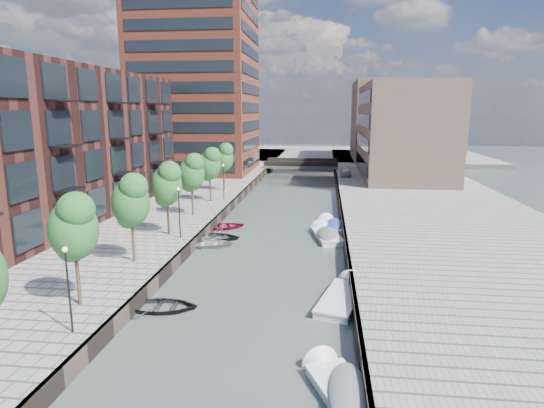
% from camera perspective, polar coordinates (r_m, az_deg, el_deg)
% --- Properties ---
extents(water, '(300.00, 300.00, 0.00)m').
position_cam_1_polar(water, '(51.65, 1.78, -0.73)').
color(water, '#38473F').
rests_on(water, ground).
extents(quay_right, '(20.00, 140.00, 1.00)m').
position_cam_1_polar(quay_right, '(52.68, 19.40, -0.59)').
color(quay_right, gray).
rests_on(quay_right, ground).
extents(quay_wall_left, '(0.25, 140.00, 1.00)m').
position_cam_1_polar(quay_wall_left, '(52.40, -4.87, -0.02)').
color(quay_wall_left, '#332823').
rests_on(quay_wall_left, ground).
extents(quay_wall_right, '(0.25, 140.00, 1.00)m').
position_cam_1_polar(quay_wall_right, '(51.40, 8.58, -0.35)').
color(quay_wall_right, '#332823').
rests_on(quay_wall_right, ground).
extents(far_closure, '(80.00, 40.00, 1.00)m').
position_cam_1_polar(far_closure, '(110.85, 4.48, 6.18)').
color(far_closure, gray).
rests_on(far_closure, ground).
extents(apartment_block, '(8.00, 38.00, 14.00)m').
position_cam_1_polar(apartment_block, '(47.12, -24.53, 6.87)').
color(apartment_block, black).
rests_on(apartment_block, quay_left).
extents(tower, '(18.00, 18.00, 30.00)m').
position_cam_1_polar(tower, '(78.36, -9.40, 15.13)').
color(tower, brown).
rests_on(tower, quay_left).
extents(tan_block_near, '(12.00, 25.00, 14.00)m').
position_cam_1_polar(tan_block_near, '(73.26, 16.09, 8.82)').
color(tan_block_near, tan).
rests_on(tan_block_near, quay_right).
extents(tan_block_far, '(12.00, 20.00, 16.00)m').
position_cam_1_polar(tan_block_far, '(98.97, 13.72, 10.16)').
color(tan_block_far, tan).
rests_on(tan_block_far, quay_right).
extents(bridge, '(13.00, 6.00, 1.30)m').
position_cam_1_polar(bridge, '(82.94, 3.71, 4.95)').
color(bridge, gray).
rests_on(bridge, ground).
extents(tree_1, '(2.50, 2.50, 5.95)m').
position_cam_1_polar(tree_1, '(25.48, -23.68, -2.47)').
color(tree_1, '#382619').
rests_on(tree_1, quay_left).
extents(tree_2, '(2.50, 2.50, 5.95)m').
position_cam_1_polar(tree_2, '(31.55, -17.34, 0.56)').
color(tree_2, '#382619').
rests_on(tree_2, quay_left).
extents(tree_3, '(2.50, 2.50, 5.95)m').
position_cam_1_polar(tree_3, '(37.95, -13.09, 2.60)').
color(tree_3, '#382619').
rests_on(tree_3, quay_left).
extents(tree_4, '(2.50, 2.50, 5.95)m').
position_cam_1_polar(tree_4, '(44.53, -10.07, 4.03)').
color(tree_4, '#382619').
rests_on(tree_4, quay_left).
extents(tree_5, '(2.50, 2.50, 5.95)m').
position_cam_1_polar(tree_5, '(51.22, -7.83, 5.09)').
color(tree_5, '#382619').
rests_on(tree_5, quay_left).
extents(tree_6, '(2.50, 2.50, 5.95)m').
position_cam_1_polar(tree_6, '(57.98, -6.11, 5.89)').
color(tree_6, '#382619').
rests_on(tree_6, quay_left).
extents(lamp_0, '(0.24, 0.24, 4.12)m').
position_cam_1_polar(lamp_0, '(22.87, -24.24, -8.78)').
color(lamp_0, black).
rests_on(lamp_0, quay_left).
extents(lamp_1, '(0.24, 0.24, 4.12)m').
position_cam_1_polar(lamp_1, '(36.92, -11.58, -0.42)').
color(lamp_1, black).
rests_on(lamp_1, quay_left).
extents(lamp_2, '(0.24, 0.24, 4.12)m').
position_cam_1_polar(lamp_2, '(52.11, -6.12, 3.25)').
color(lamp_2, black).
rests_on(lamp_2, quay_left).
extents(sloop_1, '(4.33, 3.26, 0.85)m').
position_cam_1_polar(sloop_1, '(27.21, -13.62, -12.75)').
color(sloop_1, black).
rests_on(sloop_1, ground).
extents(sloop_2, '(5.07, 4.47, 0.87)m').
position_cam_1_polar(sloop_2, '(43.82, -6.11, -3.06)').
color(sloop_2, '#9F1139').
rests_on(sloop_2, ground).
extents(sloop_3, '(4.89, 3.69, 0.96)m').
position_cam_1_polar(sloop_3, '(38.32, -8.28, -5.28)').
color(sloop_3, '#B3B3B1').
rests_on(sloop_3, ground).
extents(sloop_4, '(4.39, 3.19, 0.89)m').
position_cam_1_polar(sloop_4, '(40.24, -7.05, -4.42)').
color(sloop_4, '#242427').
rests_on(sloop_4, ground).
extents(motorboat_1, '(3.71, 5.44, 1.72)m').
position_cam_1_polar(motorboat_1, '(19.63, 8.87, -22.20)').
color(motorboat_1, white).
rests_on(motorboat_1, ground).
extents(motorboat_2, '(3.36, 6.02, 1.90)m').
position_cam_1_polar(motorboat_2, '(28.17, 9.02, -11.44)').
color(motorboat_2, white).
rests_on(motorboat_2, ground).
extents(motorboat_3, '(3.27, 5.42, 1.71)m').
position_cam_1_polar(motorboat_3, '(44.23, 7.68, -2.68)').
color(motorboat_3, white).
rests_on(motorboat_3, ground).
extents(motorboat_4, '(3.08, 5.88, 1.87)m').
position_cam_1_polar(motorboat_4, '(40.82, 6.75, -3.85)').
color(motorboat_4, silver).
rests_on(motorboat_4, ground).
extents(car, '(1.68, 4.14, 1.41)m').
position_cam_1_polar(car, '(72.02, 9.22, 4.05)').
color(car, '#A5A6A9').
rests_on(car, quay_right).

